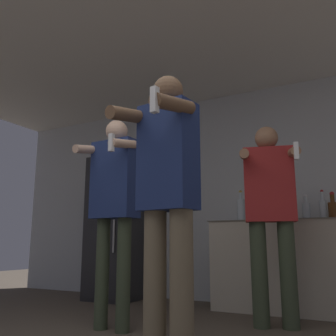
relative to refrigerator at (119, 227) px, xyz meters
The scene contains 11 objects.
wall_back 1.62m from the refrigerator, 14.01° to the left, with size 7.00×0.06×2.55m.
ceiling_slab 2.61m from the refrigerator, 39.74° to the right, with size 7.00×3.77×0.05m.
refrigerator is the anchor object (origin of this frame).
counter 2.19m from the refrigerator, ahead, with size 1.66×0.61×0.92m.
bottle_amber_bourbon 2.31m from the refrigerator, ahead, with size 0.08×0.08×0.26m.
bottle_short_whiskey 2.47m from the refrigerator, ahead, with size 0.07×0.07×0.30m.
bottle_tall_gin 2.56m from the refrigerator, ahead, with size 0.10×0.10×0.28m.
bottle_dark_rum 1.62m from the refrigerator, ahead, with size 0.08×0.08×0.35m.
person_woman_foreground 2.77m from the refrigerator, 48.88° to the right, with size 0.44×0.50×1.71m.
person_man_side 1.75m from the refrigerator, 56.06° to the right, with size 0.46×0.44×1.75m.
person_spectator_back 2.25m from the refrigerator, 19.48° to the right, with size 0.56×0.56×1.71m.
Camera 1 is at (1.32, -1.12, 0.68)m, focal length 40.00 mm.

